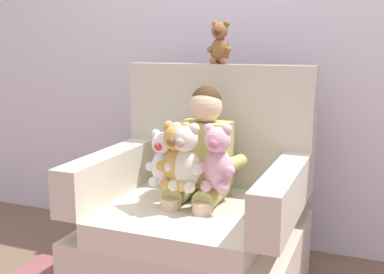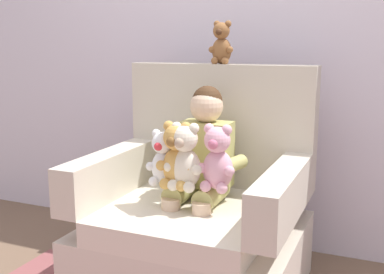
{
  "view_description": "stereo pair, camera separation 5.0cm",
  "coord_description": "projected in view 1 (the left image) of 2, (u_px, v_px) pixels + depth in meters",
  "views": [
    {
      "loc": [
        0.84,
        -2.12,
        1.27
      ],
      "look_at": [
        0.01,
        -0.05,
        0.82
      ],
      "focal_mm": 44.49,
      "sensor_mm": 36.0,
      "label": 1
    },
    {
      "loc": [
        0.89,
        -2.1,
        1.27
      ],
      "look_at": [
        0.01,
        -0.05,
        0.82
      ],
      "focal_mm": 44.49,
      "sensor_mm": 36.0,
      "label": 2
    }
  ],
  "objects": [
    {
      "name": "back_wall",
      "position": [
        240.0,
        37.0,
        2.92
      ],
      "size": [
        6.0,
        0.1,
        2.6
      ],
      "primitive_type": "cube",
      "color": "silver",
      "rests_on": "ground"
    },
    {
      "name": "armchair",
      "position": [
        198.0,
        221.0,
        2.46
      ],
      "size": [
        1.05,
        0.91,
        1.15
      ],
      "color": "beige",
      "rests_on": "ground"
    },
    {
      "name": "plush_pink",
      "position": [
        218.0,
        159.0,
        2.23
      ],
      "size": [
        0.19,
        0.15,
        0.32
      ],
      "rotation": [
        0.0,
        0.0,
        0.1
      ],
      "color": "#EAA8BC",
      "rests_on": "armchair"
    },
    {
      "name": "plush_cream",
      "position": [
        185.0,
        158.0,
        2.24
      ],
      "size": [
        0.19,
        0.16,
        0.32
      ],
      "rotation": [
        0.0,
        0.0,
        -0.19
      ],
      "color": "silver",
      "rests_on": "armchair"
    },
    {
      "name": "plush_brown_on_backrest",
      "position": [
        220.0,
        44.0,
        2.58
      ],
      "size": [
        0.14,
        0.11,
        0.23
      ],
      "rotation": [
        0.0,
        0.0,
        -0.03
      ],
      "color": "brown",
      "rests_on": "armchair"
    },
    {
      "name": "plush_white",
      "position": [
        163.0,
        159.0,
        2.31
      ],
      "size": [
        0.16,
        0.13,
        0.27
      ],
      "rotation": [
        0.0,
        0.0,
        0.12
      ],
      "color": "white",
      "rests_on": "armchair"
    },
    {
      "name": "seated_child",
      "position": [
        201.0,
        159.0,
        2.41
      ],
      "size": [
        0.45,
        0.39,
        0.82
      ],
      "rotation": [
        0.0,
        0.0,
        0.01
      ],
      "color": "tan",
      "rests_on": "armchair"
    },
    {
      "name": "plush_honey",
      "position": [
        177.0,
        157.0,
        2.26
      ],
      "size": [
        0.19,
        0.16,
        0.32
      ],
      "rotation": [
        0.0,
        0.0,
        -0.07
      ],
      "color": "gold",
      "rests_on": "armchair"
    }
  ]
}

